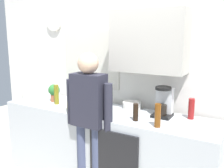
# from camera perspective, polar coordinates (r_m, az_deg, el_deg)

# --- Properties ---
(kitchen_counter) EXTENTS (2.62, 0.64, 0.91)m
(kitchen_counter) POSITION_cam_1_polar(r_m,az_deg,el_deg) (3.14, -1.79, -13.89)
(kitchen_counter) COLOR #B2B7BC
(kitchen_counter) RESTS_ON ground_plane
(back_wall_assembly) EXTENTS (4.22, 0.42, 2.60)m
(back_wall_assembly) POSITION_cam_1_polar(r_m,az_deg,el_deg) (3.19, 2.71, 3.58)
(back_wall_assembly) COLOR white
(back_wall_assembly) RESTS_ON ground_plane
(coffee_maker) EXTENTS (0.20, 0.20, 0.33)m
(coffee_maker) POSITION_cam_1_polar(r_m,az_deg,el_deg) (2.79, 11.55, -4.22)
(coffee_maker) COLOR black
(coffee_maker) RESTS_ON kitchen_counter
(bottle_green_wine) EXTENTS (0.07, 0.07, 0.30)m
(bottle_green_wine) POSITION_cam_1_polar(r_m,az_deg,el_deg) (2.67, -1.43, -4.60)
(bottle_green_wine) COLOR #195923
(bottle_green_wine) RESTS_ON kitchen_counter
(bottle_dark_sauce) EXTENTS (0.06, 0.06, 0.18)m
(bottle_dark_sauce) POSITION_cam_1_polar(r_m,az_deg,el_deg) (2.62, 5.37, -6.35)
(bottle_dark_sauce) COLOR black
(bottle_dark_sauce) RESTS_ON kitchen_counter
(bottle_red_vinegar) EXTENTS (0.06, 0.06, 0.22)m
(bottle_red_vinegar) POSITION_cam_1_polar(r_m,az_deg,el_deg) (2.78, 17.46, -5.35)
(bottle_red_vinegar) COLOR maroon
(bottle_red_vinegar) RESTS_ON kitchen_counter
(bottle_olive_oil) EXTENTS (0.06, 0.06, 0.25)m
(bottle_olive_oil) POSITION_cam_1_polar(r_m,az_deg,el_deg) (3.28, -12.43, -2.32)
(bottle_olive_oil) COLOR olive
(bottle_olive_oil) RESTS_ON kitchen_counter
(bottle_amber_beer) EXTENTS (0.06, 0.06, 0.23)m
(bottle_amber_beer) POSITION_cam_1_polar(r_m,az_deg,el_deg) (2.46, 10.27, -7.01)
(bottle_amber_beer) COLOR brown
(bottle_amber_beer) RESTS_ON kitchen_counter
(cup_white_mug) EXTENTS (0.08, 0.08, 0.10)m
(cup_white_mug) POSITION_cam_1_polar(r_m,az_deg,el_deg) (3.18, -1.87, -3.96)
(cup_white_mug) COLOR white
(cup_white_mug) RESTS_ON kitchen_counter
(cup_yellow_cup) EXTENTS (0.07, 0.07, 0.08)m
(cup_yellow_cup) POSITION_cam_1_polar(r_m,az_deg,el_deg) (3.09, -9.49, -4.65)
(cup_yellow_cup) COLOR yellow
(cup_yellow_cup) RESTS_ON kitchen_counter
(mixing_bowl) EXTENTS (0.22, 0.22, 0.08)m
(mixing_bowl) POSITION_cam_1_polar(r_m,az_deg,el_deg) (3.05, 4.51, -4.79)
(mixing_bowl) COLOR white
(mixing_bowl) RESTS_ON kitchen_counter
(potted_plant) EXTENTS (0.15, 0.15, 0.23)m
(potted_plant) POSITION_cam_1_polar(r_m,az_deg,el_deg) (3.43, -12.92, -1.68)
(potted_plant) COLOR #9E5638
(potted_plant) RESTS_ON kitchen_counter
(storage_canister) EXTENTS (0.14, 0.14, 0.17)m
(storage_canister) POSITION_cam_1_polar(r_m,az_deg,el_deg) (3.59, -18.57, -2.17)
(storage_canister) COLOR silver
(storage_canister) RESTS_ON kitchen_counter
(person_at_sink) EXTENTS (0.57, 0.22, 1.60)m
(person_at_sink) POSITION_cam_1_polar(r_m,az_deg,el_deg) (2.72, -5.21, -6.68)
(person_at_sink) COLOR #3F4766
(person_at_sink) RESTS_ON ground_plane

